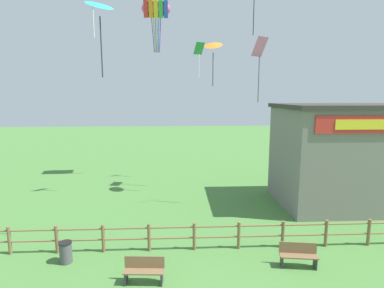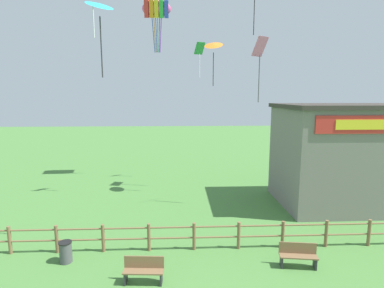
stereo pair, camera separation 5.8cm
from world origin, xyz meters
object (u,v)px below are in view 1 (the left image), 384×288
Objects in this scene: park_bench_near_fence at (144,270)px; kite_cyan_delta at (99,7)px; park_bench_by_building at (298,254)px; seaside_building at (348,155)px; trash_bin at (66,252)px; kite_rainbow_parafoil at (156,9)px; kite_pink_diamond at (260,55)px; kite_green_diamond at (199,53)px; kite_orange_delta at (213,46)px.

park_bench_near_fence is 9.99m from kite_cyan_delta.
park_bench_by_building is (5.78, 0.73, 0.00)m from park_bench_near_fence.
seaside_building is 15.94m from trash_bin.
trash_bin is (-8.99, 0.71, -0.06)m from park_bench_by_building.
kite_rainbow_parafoil is 10.06m from kite_pink_diamond.
kite_green_diamond is (4.62, 10.04, -0.29)m from kite_cyan_delta.
kite_rainbow_parafoil is 1.39× the size of kite_orange_delta.
kite_green_diamond is (6.03, 11.40, 9.19)m from trash_bin.
kite_orange_delta is 3.73m from kite_green_diamond.
kite_pink_diamond is at bearing 28.39° from kite_cyan_delta.
kite_cyan_delta is (1.41, 1.36, 9.48)m from trash_bin.
kite_cyan_delta is (-1.80, 2.80, 9.42)m from park_bench_near_fence.
kite_green_diamond reaches higher than trash_bin.
kite_rainbow_parafoil reaches higher than trash_bin.
trash_bin is at bearing -103.23° from kite_rainbow_parafoil.
park_bench_near_fence is at bearing -57.33° from kite_cyan_delta.
trash_bin is at bearing -130.61° from kite_orange_delta.
kite_green_diamond is (-2.96, 12.11, 9.13)m from park_bench_by_building.
kite_cyan_delta reaches higher than kite_orange_delta.
trash_bin is at bearing -136.09° from kite_cyan_delta.
kite_cyan_delta is (-5.21, -6.37, 0.40)m from kite_orange_delta.
park_bench_near_fence reaches higher than trash_bin.
kite_cyan_delta is at bearing 122.67° from park_bench_near_fence.
park_bench_by_building is at bearing -76.26° from kite_green_diamond.
kite_cyan_delta reaches higher than park_bench_near_fence.
park_bench_near_fence is at bearing -102.39° from kite_green_diamond.
kite_cyan_delta is 11.06m from kite_green_diamond.
kite_green_diamond reaches higher than kite_pink_diamond.
kite_rainbow_parafoil reaches higher than seaside_building.
seaside_building reaches higher than trash_bin.
kite_pink_diamond is 1.13× the size of kite_cyan_delta.
kite_orange_delta is 0.91× the size of kite_cyan_delta.
seaside_building is 8.03m from kite_pink_diamond.
trash_bin is at bearing -148.71° from kite_pink_diamond.
kite_rainbow_parafoil reaches higher than kite_green_diamond.
kite_orange_delta is (6.63, 7.73, 9.08)m from trash_bin.
kite_green_diamond reaches higher than park_bench_by_building.
park_bench_near_fence is 12.06m from kite_pink_diamond.
trash_bin is (-14.58, -5.88, -2.60)m from seaside_building.
kite_green_diamond is at bearing 62.13° from trash_bin.
kite_rainbow_parafoil is (-6.09, 13.04, 12.34)m from park_bench_by_building.
kite_rainbow_parafoil is (-0.31, 13.77, 12.34)m from park_bench_near_fence.
seaside_building is 9.76× the size of trash_bin.
kite_rainbow_parafoil reaches higher than park_bench_near_fence.
seaside_building is at bearing -28.90° from kite_rainbow_parafoil.
park_bench_by_building is (-5.59, -6.59, -2.54)m from seaside_building.
seaside_building reaches higher than park_bench_near_fence.
trash_bin is 15.84m from kite_green_diamond.
kite_orange_delta is (-2.37, 8.43, 9.02)m from park_bench_by_building.
park_bench_by_building is 18.96m from kite_rainbow_parafoil.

